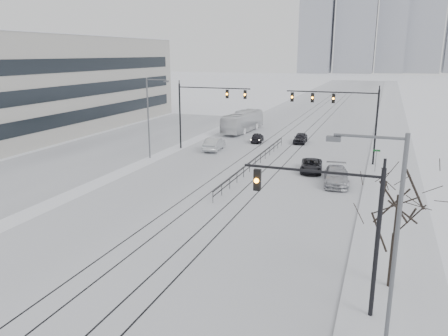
% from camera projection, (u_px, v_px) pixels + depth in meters
% --- Properties ---
extents(ground, '(500.00, 500.00, 0.00)m').
position_uv_depth(ground, '(55.00, 336.00, 18.39)').
color(ground, white).
rests_on(ground, ground).
extents(road, '(22.00, 260.00, 0.02)m').
position_uv_depth(road, '(306.00, 125.00, 72.82)').
color(road, silver).
rests_on(road, ground).
extents(sidewalk_east, '(5.00, 260.00, 0.16)m').
position_uv_depth(sidewalk_east, '(392.00, 129.00, 68.28)').
color(sidewalk_east, silver).
rests_on(sidewalk_east, ground).
extents(curb, '(0.10, 260.00, 0.12)m').
position_uv_depth(curb, '(375.00, 128.00, 69.11)').
color(curb, gray).
rests_on(curb, ground).
extents(parking_strip, '(14.00, 60.00, 0.03)m').
position_uv_depth(parking_strip, '(119.00, 145.00, 56.84)').
color(parking_strip, silver).
rests_on(parking_strip, ground).
extents(tram_rails, '(5.30, 180.00, 0.01)m').
position_uv_depth(tram_rails, '(278.00, 148.00, 54.67)').
color(tram_rails, black).
rests_on(tram_rails, ground).
extents(office_building, '(20.20, 62.20, 14.11)m').
position_uv_depth(office_building, '(6.00, 86.00, 61.06)').
color(office_building, '#AFACA5').
rests_on(office_building, ground).
extents(skyline, '(96.00, 48.00, 72.00)m').
position_uv_depth(skyline, '(380.00, 20.00, 257.12)').
color(skyline, '#9DA1AD').
rests_on(skyline, ground).
extents(traffic_mast_near, '(6.10, 0.37, 7.00)m').
position_uv_depth(traffic_mast_near, '(340.00, 219.00, 19.06)').
color(traffic_mast_near, black).
rests_on(traffic_mast_near, ground).
extents(traffic_mast_ne, '(9.60, 0.37, 8.00)m').
position_uv_depth(traffic_mast_ne, '(344.00, 110.00, 45.94)').
color(traffic_mast_ne, black).
rests_on(traffic_mast_ne, ground).
extents(traffic_mast_nw, '(9.10, 0.37, 8.00)m').
position_uv_depth(traffic_mast_nw, '(202.00, 105.00, 52.48)').
color(traffic_mast_nw, black).
rests_on(traffic_mast_nw, ground).
extents(street_light_east, '(2.73, 0.25, 9.00)m').
position_uv_depth(street_light_east, '(388.00, 238.00, 15.53)').
color(street_light_east, '#595B60').
rests_on(street_light_east, ground).
extents(street_light_west, '(2.73, 0.25, 9.00)m').
position_uv_depth(street_light_west, '(150.00, 112.00, 48.37)').
color(street_light_west, '#595B60').
rests_on(street_light_west, ground).
extents(bare_tree, '(4.40, 4.40, 6.10)m').
position_uv_depth(bare_tree, '(398.00, 205.00, 20.99)').
color(bare_tree, black).
rests_on(bare_tree, ground).
extents(median_fence, '(0.06, 24.00, 1.00)m').
position_uv_depth(median_fence, '(255.00, 163.00, 45.47)').
color(median_fence, black).
rests_on(median_fence, ground).
extents(street_sign, '(0.70, 0.06, 2.40)m').
position_uv_depth(street_sign, '(376.00, 157.00, 43.06)').
color(street_sign, '#595B60').
rests_on(street_sign, ground).
extents(sedan_sb_inner, '(1.98, 3.84, 1.25)m').
position_uv_depth(sedan_sb_inner, '(257.00, 137.00, 58.51)').
color(sedan_sb_inner, black).
rests_on(sedan_sb_inner, ground).
extents(sedan_sb_outer, '(2.07, 4.86, 1.56)m').
position_uv_depth(sedan_sb_outer, '(214.00, 144.00, 53.51)').
color(sedan_sb_outer, '#B5BABE').
rests_on(sedan_sb_outer, ground).
extents(sedan_nb_front, '(2.62, 4.73, 1.25)m').
position_uv_depth(sedan_nb_front, '(311.00, 166.00, 43.82)').
color(sedan_nb_front, black).
rests_on(sedan_nb_front, ground).
extents(sedan_nb_right, '(2.82, 5.57, 1.55)m').
position_uv_depth(sedan_nb_right, '(336.00, 176.00, 39.57)').
color(sedan_nb_right, '#ACADB4').
rests_on(sedan_nb_right, ground).
extents(sedan_nb_far, '(1.69, 3.93, 1.32)m').
position_uv_depth(sedan_nb_far, '(300.00, 138.00, 57.89)').
color(sedan_nb_far, black).
rests_on(sedan_nb_far, ground).
extents(box_truck, '(3.46, 11.13, 3.05)m').
position_uv_depth(box_truck, '(243.00, 122.00, 65.95)').
color(box_truck, white).
rests_on(box_truck, ground).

